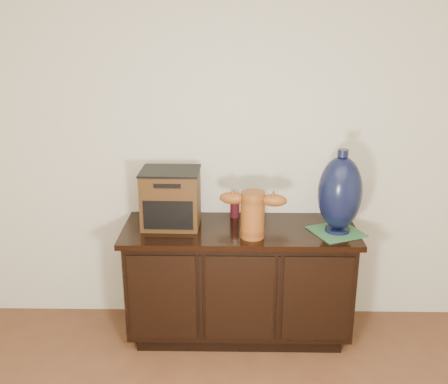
{
  "coord_description": "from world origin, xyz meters",
  "views": [
    {
      "loc": [
        -0.05,
        -0.81,
        2.01
      ],
      "look_at": [
        -0.1,
        2.18,
        1.01
      ],
      "focal_mm": 42.0,
      "sensor_mm": 36.0,
      "label": 1
    }
  ],
  "objects_px": {
    "tv_radio": "(171,198)",
    "lamp_base": "(340,193)",
    "spray_can": "(235,204)",
    "terracotta_vessel": "(253,212)",
    "sideboard": "(239,281)"
  },
  "relations": [
    {
      "from": "terracotta_vessel",
      "to": "lamp_base",
      "type": "xyz_separation_m",
      "value": [
        0.52,
        0.08,
        0.09
      ]
    },
    {
      "from": "lamp_base",
      "to": "spray_can",
      "type": "height_order",
      "value": "lamp_base"
    },
    {
      "from": "sideboard",
      "to": "lamp_base",
      "type": "bearing_deg",
      "value": -5.64
    },
    {
      "from": "terracotta_vessel",
      "to": "lamp_base",
      "type": "bearing_deg",
      "value": 16.81
    },
    {
      "from": "tv_radio",
      "to": "lamp_base",
      "type": "height_order",
      "value": "lamp_base"
    },
    {
      "from": "terracotta_vessel",
      "to": "spray_can",
      "type": "height_order",
      "value": "terracotta_vessel"
    },
    {
      "from": "sideboard",
      "to": "tv_radio",
      "type": "distance_m",
      "value": 0.7
    },
    {
      "from": "terracotta_vessel",
      "to": "spray_can",
      "type": "distance_m",
      "value": 0.35
    },
    {
      "from": "spray_can",
      "to": "sideboard",
      "type": "bearing_deg",
      "value": -81.25
    },
    {
      "from": "sideboard",
      "to": "lamp_base",
      "type": "xyz_separation_m",
      "value": [
        0.6,
        -0.06,
        0.62
      ]
    },
    {
      "from": "lamp_base",
      "to": "terracotta_vessel",
      "type": "bearing_deg",
      "value": -171.34
    },
    {
      "from": "lamp_base",
      "to": "spray_can",
      "type": "distance_m",
      "value": 0.7
    },
    {
      "from": "sideboard",
      "to": "spray_can",
      "type": "relative_size",
      "value": 8.25
    },
    {
      "from": "tv_radio",
      "to": "spray_can",
      "type": "distance_m",
      "value": 0.44
    },
    {
      "from": "tv_radio",
      "to": "lamp_base",
      "type": "xyz_separation_m",
      "value": [
        1.03,
        -0.1,
        0.07
      ]
    }
  ]
}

